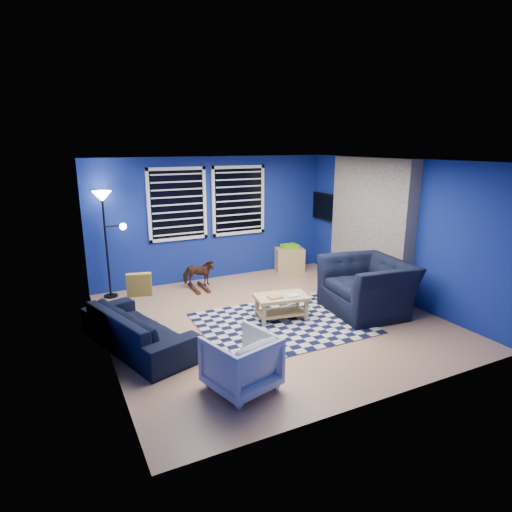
{
  "coord_description": "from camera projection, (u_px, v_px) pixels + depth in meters",
  "views": [
    {
      "loc": [
        -3.05,
        -5.62,
        2.74
      ],
      "look_at": [
        -0.12,
        0.3,
        1.0
      ],
      "focal_mm": 30.0,
      "sensor_mm": 36.0,
      "label": 1
    }
  ],
  "objects": [
    {
      "name": "rocking_horse",
      "position": [
        199.0,
        273.0,
        8.21
      ],
      "size": [
        0.5,
        0.67,
        0.51
      ],
      "primitive_type": "imported",
      "rotation": [
        0.0,
        0.0,
        1.16
      ],
      "color": "#4A2F17",
      "rests_on": "floor"
    },
    {
      "name": "fireplace",
      "position": [
        370.0,
        229.0,
        8.02
      ],
      "size": [
        0.65,
        2.0,
        2.5
      ],
      "color": "gray",
      "rests_on": "floor"
    },
    {
      "name": "cabinet",
      "position": [
        289.0,
        259.0,
        9.48
      ],
      "size": [
        0.69,
        0.55,
        0.6
      ],
      "rotation": [
        0.0,
        0.0,
        -0.27
      ],
      "color": "tan",
      "rests_on": "floor"
    },
    {
      "name": "window_left",
      "position": [
        178.0,
        204.0,
        8.28
      ],
      "size": [
        1.17,
        0.06,
        1.42
      ],
      "color": "black",
      "rests_on": "wall_back"
    },
    {
      "name": "wall_right",
      "position": [
        395.0,
        230.0,
        7.63
      ],
      "size": [
        0.0,
        5.0,
        5.0
      ],
      "primitive_type": "plane",
      "rotation": [
        1.57,
        0.0,
        -1.57
      ],
      "color": "navy",
      "rests_on": "floor"
    },
    {
      "name": "coffee_table",
      "position": [
        281.0,
        302.0,
        6.82
      ],
      "size": [
        0.9,
        0.62,
        0.42
      ],
      "rotation": [
        0.0,
        0.0,
        -0.17
      ],
      "color": "tan",
      "rests_on": "rug"
    },
    {
      "name": "tv",
      "position": [
        327.0,
        207.0,
        9.3
      ],
      "size": [
        0.07,
        1.0,
        0.58
      ],
      "color": "black",
      "rests_on": "wall_right"
    },
    {
      "name": "floor_lamp",
      "position": [
        105.0,
        211.0,
        7.5
      ],
      "size": [
        0.53,
        0.33,
        1.94
      ],
      "color": "black",
      "rests_on": "floor"
    },
    {
      "name": "wall_back",
      "position": [
        214.0,
        219.0,
        8.72
      ],
      "size": [
        5.0,
        0.0,
        5.0
      ],
      "primitive_type": "plane",
      "rotation": [
        1.57,
        0.0,
        0.0
      ],
      "color": "navy",
      "rests_on": "floor"
    },
    {
      "name": "armchair_big",
      "position": [
        367.0,
        286.0,
        7.1
      ],
      "size": [
        1.48,
        1.33,
        0.88
      ],
      "primitive_type": "imported",
      "rotation": [
        0.0,
        0.0,
        -1.68
      ],
      "color": "black",
      "rests_on": "floor"
    },
    {
      "name": "ceiling",
      "position": [
        273.0,
        161.0,
        6.24
      ],
      "size": [
        5.0,
        5.0,
        0.0
      ],
      "primitive_type": "plane",
      "rotation": [
        3.14,
        0.0,
        0.0
      ],
      "color": "white",
      "rests_on": "wall_back"
    },
    {
      "name": "throw_pillow",
      "position": [
        139.0,
        285.0,
        6.25
      ],
      "size": [
        0.37,
        0.19,
        0.34
      ],
      "primitive_type": "cube",
      "rotation": [
        0.0,
        0.0,
        -0.24
      ],
      "color": "gold",
      "rests_on": "sofa"
    },
    {
      "name": "wall_left",
      "position": [
        100.0,
        264.0,
        5.48
      ],
      "size": [
        0.0,
        5.0,
        5.0
      ],
      "primitive_type": "plane",
      "rotation": [
        1.57,
        0.0,
        1.57
      ],
      "color": "navy",
      "rests_on": "floor"
    },
    {
      "name": "floor",
      "position": [
        271.0,
        319.0,
        6.88
      ],
      "size": [
        5.0,
        5.0,
        0.0
      ],
      "primitive_type": "plane",
      "color": "tan",
      "rests_on": "ground"
    },
    {
      "name": "sofa",
      "position": [
        138.0,
        328.0,
        5.87
      ],
      "size": [
        2.1,
        1.33,
        0.57
      ],
      "primitive_type": "imported",
      "rotation": [
        0.0,
        0.0,
        1.88
      ],
      "color": "black",
      "rests_on": "floor"
    },
    {
      "name": "rug",
      "position": [
        282.0,
        323.0,
        6.71
      ],
      "size": [
        2.53,
        2.03,
        0.02
      ],
      "primitive_type": "cube",
      "rotation": [
        0.0,
        0.0,
        -0.01
      ],
      "color": "black",
      "rests_on": "floor"
    },
    {
      "name": "armchair_bent",
      "position": [
        241.0,
        362.0,
        4.87
      ],
      "size": [
        0.88,
        0.89,
        0.66
      ],
      "primitive_type": "imported",
      "rotation": [
        0.0,
        0.0,
        3.41
      ],
      "color": "gray",
      "rests_on": "floor"
    },
    {
      "name": "window_right",
      "position": [
        239.0,
        201.0,
        8.84
      ],
      "size": [
        1.17,
        0.06,
        1.42
      ],
      "color": "black",
      "rests_on": "wall_back"
    }
  ]
}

